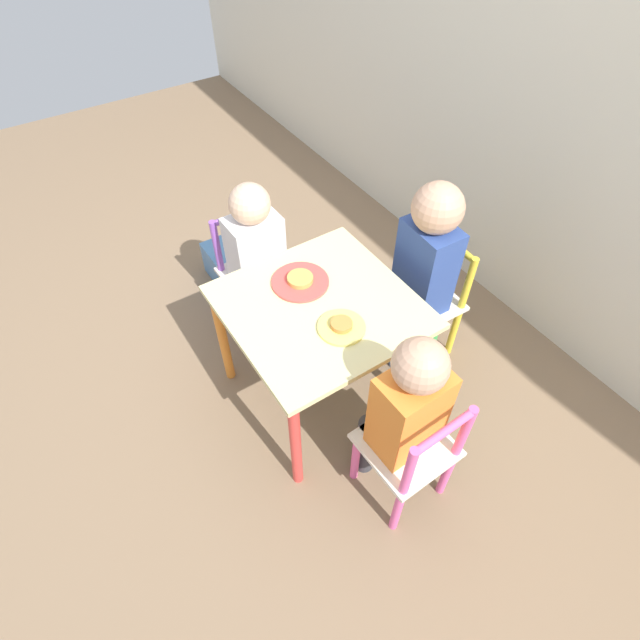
% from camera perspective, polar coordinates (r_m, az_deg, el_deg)
% --- Properties ---
extents(ground_plane, '(6.00, 6.00, 0.00)m').
position_cam_1_polar(ground_plane, '(2.02, 0.00, -8.08)').
color(ground_plane, '#7F664C').
extents(kids_table, '(0.59, 0.59, 0.50)m').
position_cam_1_polar(kids_table, '(1.68, 0.00, 0.00)').
color(kids_table, beige).
rests_on(kids_table, ground_plane).
extents(chair_purple, '(0.26, 0.26, 0.52)m').
position_cam_1_polar(chair_purple, '(2.10, -7.54, 5.15)').
color(chair_purple, silver).
rests_on(chair_purple, ground_plane).
extents(chair_pink, '(0.27, 0.27, 0.52)m').
position_cam_1_polar(chair_pink, '(1.62, 10.30, -14.73)').
color(chair_pink, silver).
rests_on(chair_pink, ground_plane).
extents(chair_yellow, '(0.27, 0.27, 0.52)m').
position_cam_1_polar(chair_yellow, '(2.02, 12.03, 2.10)').
color(chair_yellow, silver).
rests_on(chair_yellow, ground_plane).
extents(child_left, '(0.21, 0.20, 0.71)m').
position_cam_1_polar(child_left, '(1.95, -7.12, 7.68)').
color(child_left, '#4C608E').
rests_on(child_left, ground_plane).
extents(child_right, '(0.21, 0.20, 0.73)m').
position_cam_1_polar(child_right, '(1.48, 9.64, -9.85)').
color(child_right, '#38383D').
rests_on(child_right, ground_plane).
extents(child_back, '(0.21, 0.22, 0.80)m').
position_cam_1_polar(child_back, '(1.83, 11.74, 6.47)').
color(child_back, '#4C608E').
rests_on(child_back, ground_plane).
extents(plate_left, '(0.20, 0.20, 0.03)m').
position_cam_1_polar(plate_left, '(1.69, -2.27, 4.47)').
color(plate_left, '#E54C47').
rests_on(plate_left, kids_table).
extents(plate_right, '(0.15, 0.15, 0.03)m').
position_cam_1_polar(plate_right, '(1.55, 2.47, -0.75)').
color(plate_right, '#EADB66').
rests_on(plate_right, kids_table).
extents(storage_bin, '(0.29, 0.17, 0.17)m').
position_cam_1_polar(storage_bin, '(2.41, -10.18, 5.95)').
color(storage_bin, '#4C7FB7').
rests_on(storage_bin, ground_plane).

